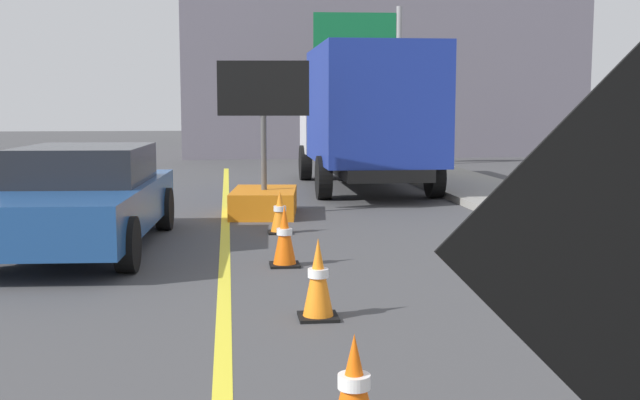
% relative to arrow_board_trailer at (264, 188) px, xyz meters
% --- Properties ---
extents(lane_center_stripe, '(0.14, 36.00, 0.01)m').
position_rel_arrow_board_trailer_xyz_m(lane_center_stripe, '(-0.68, -7.66, -0.48)').
color(lane_center_stripe, yellow).
rests_on(lane_center_stripe, ground).
extents(arrow_board_trailer, '(1.60, 1.91, 2.70)m').
position_rel_arrow_board_trailer_xyz_m(arrow_board_trailer, '(0.00, 0.00, 0.00)').
color(arrow_board_trailer, orange).
rests_on(arrow_board_trailer, ground).
extents(box_truck, '(2.66, 6.68, 3.18)m').
position_rel_arrow_board_trailer_xyz_m(box_truck, '(2.51, 3.99, 1.27)').
color(box_truck, black).
rests_on(box_truck, ground).
extents(pickup_car, '(2.19, 4.89, 1.38)m').
position_rel_arrow_board_trailer_xyz_m(pickup_car, '(-2.58, -2.98, 0.22)').
color(pickup_car, navy).
rests_on(pickup_car, ground).
extents(highway_guide_sign, '(2.79, 0.26, 5.00)m').
position_rel_arrow_board_trailer_xyz_m(highway_guide_sign, '(3.98, 10.90, 2.94)').
color(highway_guide_sign, gray).
rests_on(highway_guide_sign, ground).
extents(far_building_block, '(15.08, 7.51, 8.00)m').
position_rel_arrow_board_trailer_xyz_m(far_building_block, '(5.29, 18.13, 3.52)').
color(far_building_block, slate).
rests_on(far_building_block, ground).
extents(traffic_cone_near_sign, '(0.36, 0.36, 0.65)m').
position_rel_arrow_board_trailer_xyz_m(traffic_cone_near_sign, '(0.07, -9.58, -0.16)').
color(traffic_cone_near_sign, black).
rests_on(traffic_cone_near_sign, ground).
extents(traffic_cone_mid_lane, '(0.36, 0.36, 0.74)m').
position_rel_arrow_board_trailer_xyz_m(traffic_cone_mid_lane, '(0.17, -6.89, -0.11)').
color(traffic_cone_mid_lane, black).
rests_on(traffic_cone_mid_lane, ground).
extents(traffic_cone_far_lane, '(0.36, 0.36, 0.74)m').
position_rel_arrow_board_trailer_xyz_m(traffic_cone_far_lane, '(0.04, -4.50, -0.12)').
color(traffic_cone_far_lane, black).
rests_on(traffic_cone_far_lane, ground).
extents(traffic_cone_curbside, '(0.36, 0.36, 0.66)m').
position_rel_arrow_board_trailer_xyz_m(traffic_cone_curbside, '(0.14, -2.04, -0.16)').
color(traffic_cone_curbside, black).
rests_on(traffic_cone_curbside, ground).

